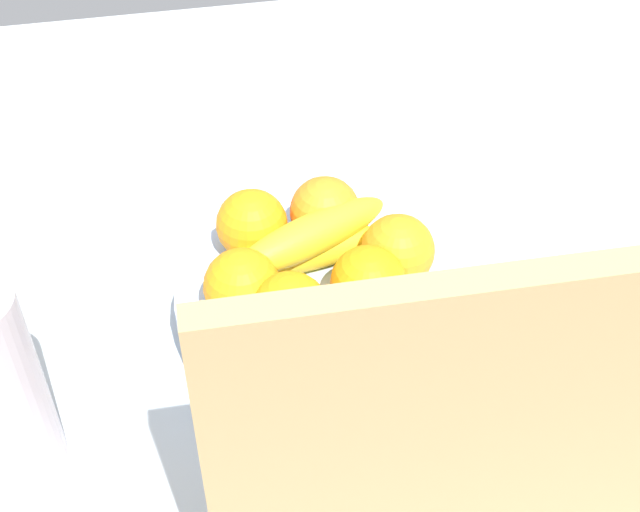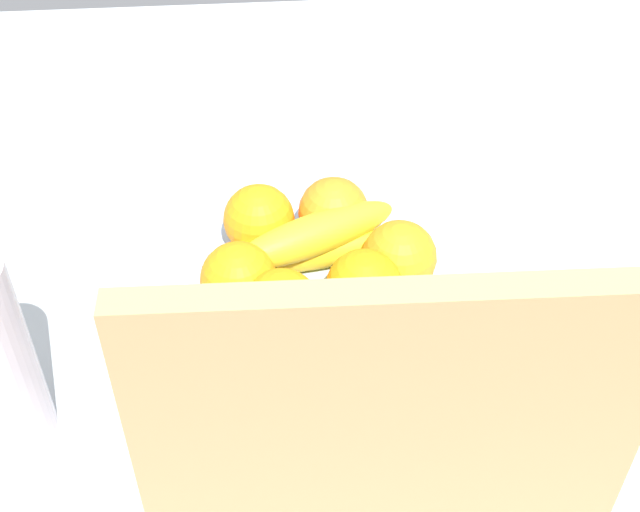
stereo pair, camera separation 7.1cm
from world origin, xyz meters
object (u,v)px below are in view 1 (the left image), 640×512
(orange_front_right, at_px, (368,283))
(orange_top_stack, at_px, (242,286))
(orange_back_right, at_px, (252,224))
(fruit_bowl, at_px, (320,308))
(cutting_board, at_px, (441,490))
(orange_back_left, at_px, (325,211))
(banana_bunch, at_px, (306,244))
(orange_center, at_px, (398,250))
(orange_front_left, at_px, (290,311))

(orange_front_right, xyz_separation_m, orange_top_stack, (0.11, -0.02, 0.00))
(orange_back_right, bearing_deg, fruit_bowl, 131.32)
(fruit_bowl, relative_size, cutting_board, 0.77)
(orange_top_stack, bearing_deg, fruit_bowl, -165.52)
(orange_back_right, bearing_deg, orange_back_left, -175.73)
(banana_bunch, height_order, cutting_board, cutting_board)
(fruit_bowl, bearing_deg, orange_front_right, 133.83)
(orange_center, distance_m, banana_bunch, 0.09)
(cutting_board, bearing_deg, banana_bunch, -84.94)
(orange_back_left, height_order, orange_top_stack, same)
(orange_back_right, height_order, banana_bunch, orange_back_right)
(orange_center, relative_size, orange_back_right, 1.00)
(fruit_bowl, xyz_separation_m, orange_front_right, (-0.04, 0.04, 0.06))
(orange_top_stack, xyz_separation_m, cutting_board, (-0.09, 0.28, 0.09))
(orange_front_right, bearing_deg, orange_top_stack, -9.52)
(cutting_board, bearing_deg, orange_front_right, -93.60)
(fruit_bowl, distance_m, orange_top_stack, 0.10)
(orange_center, bearing_deg, orange_front_left, 26.84)
(orange_center, xyz_separation_m, cutting_board, (0.06, 0.30, 0.09))
(orange_top_stack, bearing_deg, orange_front_left, 134.13)
(orange_back_left, distance_m, orange_back_right, 0.07)
(orange_center, height_order, orange_back_left, same)
(orange_center, distance_m, orange_back_left, 0.09)
(orange_front_right, distance_m, orange_back_left, 0.11)
(orange_center, distance_m, orange_top_stack, 0.15)
(orange_center, xyz_separation_m, orange_top_stack, (0.15, 0.02, 0.00))
(fruit_bowl, distance_m, orange_center, 0.10)
(banana_bunch, bearing_deg, fruit_bowl, 105.41)
(orange_back_left, bearing_deg, banana_bunch, 55.70)
(orange_back_right, distance_m, cutting_board, 0.38)
(orange_center, xyz_separation_m, orange_back_right, (0.13, -0.06, 0.00))
(orange_front_right, relative_size, orange_top_stack, 1.00)
(orange_back_left, relative_size, banana_bunch, 0.38)
(orange_front_right, bearing_deg, orange_center, -134.87)
(fruit_bowl, xyz_separation_m, orange_back_left, (-0.02, -0.07, 0.06))
(orange_front_left, height_order, orange_back_left, same)
(orange_front_right, relative_size, orange_back_right, 1.00)
(orange_back_left, relative_size, orange_back_right, 1.00)
(orange_back_left, bearing_deg, orange_center, 128.88)
(banana_bunch, bearing_deg, orange_top_stack, 35.61)
(orange_center, height_order, orange_back_right, same)
(orange_back_right, height_order, orange_top_stack, same)
(orange_front_left, xyz_separation_m, orange_top_stack, (0.04, -0.04, 0.00))
(orange_back_left, bearing_deg, orange_back_right, 4.27)
(orange_center, relative_size, cutting_board, 0.19)
(orange_back_left, height_order, orange_back_right, same)
(orange_center, bearing_deg, orange_back_right, -26.16)
(banana_bunch, bearing_deg, orange_front_left, 70.67)
(banana_bunch, distance_m, cutting_board, 0.34)
(orange_center, bearing_deg, orange_top_stack, 7.07)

